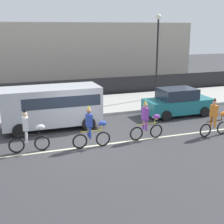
{
  "coord_description": "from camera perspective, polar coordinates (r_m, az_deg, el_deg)",
  "views": [
    {
      "loc": [
        -3.44,
        -13.08,
        5.12
      ],
      "look_at": [
        1.65,
        1.2,
        1.0
      ],
      "focal_mm": 50.0,
      "sensor_mm": 36.0,
      "label": 1
    }
  ],
  "objects": [
    {
      "name": "parked_car_teal",
      "position": [
        19.07,
        11.97,
        1.72
      ],
      "size": [
        4.1,
        1.92,
        1.64
      ],
      "color": "#1E727A",
      "rests_on": "ground"
    },
    {
      "name": "road_centre_line",
      "position": [
        14.01,
        -4.04,
        -6.25
      ],
      "size": [
        36.0,
        0.14,
        0.01
      ],
      "primitive_type": "cube",
      "color": "beige",
      "rests_on": "ground"
    },
    {
      "name": "fence_line",
      "position": [
        23.17,
        -10.73,
        3.94
      ],
      "size": [
        40.0,
        0.08,
        1.4
      ],
      "primitive_type": "cube",
      "color": "black",
      "rests_on": "ground"
    },
    {
      "name": "building_backdrop",
      "position": [
        31.4,
        -12.8,
        10.56
      ],
      "size": [
        28.0,
        8.0,
        5.56
      ],
      "primitive_type": "cube",
      "color": "#B2A899",
      "rests_on": "ground"
    },
    {
      "name": "parade_cyclist_cobalt",
      "position": [
        13.62,
        -3.73,
        -3.13
      ],
      "size": [
        1.72,
        0.5,
        1.92
      ],
      "color": "black",
      "rests_on": "ground"
    },
    {
      "name": "street_lamp_post",
      "position": [
        22.44,
        8.32,
        12.15
      ],
      "size": [
        0.36,
        0.36,
        5.86
      ],
      "color": "black",
      "rests_on": "sidewalk_curb"
    },
    {
      "name": "sidewalk_curb",
      "position": [
        20.51,
        -9.34,
        0.76
      ],
      "size": [
        60.0,
        5.0,
        0.15
      ],
      "primitive_type": "cube",
      "color": "#ADAAA3",
      "rests_on": "ground"
    },
    {
      "name": "parked_van_silver",
      "position": [
        16.41,
        -10.8,
        1.4
      ],
      "size": [
        5.0,
        2.22,
        2.18
      ],
      "color": "silver",
      "rests_on": "ground"
    },
    {
      "name": "parade_cyclist_orange",
      "position": [
        15.87,
        18.34,
        -1.23
      ],
      "size": [
        1.72,
        0.5,
        1.92
      ],
      "color": "black",
      "rests_on": "ground"
    },
    {
      "name": "ground_plane",
      "position": [
        14.46,
        -4.58,
        -5.58
      ],
      "size": [
        80.0,
        80.0,
        0.0
      ],
      "primitive_type": "plane",
      "color": "#38383A"
    },
    {
      "name": "parade_cyclist_zebra",
      "position": [
        13.56,
        -14.94,
        -3.72
      ],
      "size": [
        1.72,
        0.5,
        1.92
      ],
      "color": "black",
      "rests_on": "ground"
    },
    {
      "name": "parade_cyclist_purple",
      "position": [
        14.68,
        6.42,
        -1.83
      ],
      "size": [
        1.72,
        0.5,
        1.92
      ],
      "color": "black",
      "rests_on": "ground"
    }
  ]
}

